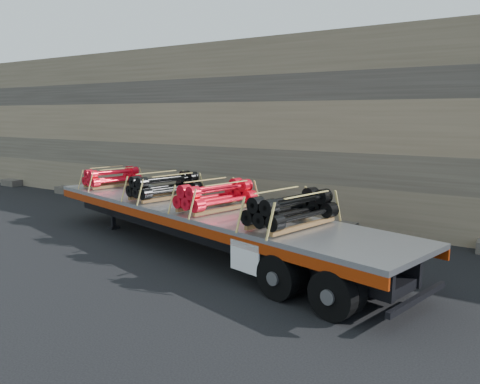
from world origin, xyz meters
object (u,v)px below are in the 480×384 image
(bundle_rear, at_px, (291,210))
(bundle_midrear, at_px, (216,196))
(trailer, at_px, (203,229))
(bundle_front, at_px, (112,178))
(bundle_midfront, at_px, (165,186))

(bundle_rear, bearing_deg, bundle_midrear, -180.00)
(trailer, bearing_deg, bundle_front, 180.00)
(bundle_midfront, distance_m, bundle_rear, 5.42)
(bundle_front, distance_m, bundle_midrear, 6.08)
(bundle_rear, bearing_deg, bundle_front, -180.00)
(trailer, height_order, bundle_rear, bundle_rear)
(bundle_midrear, bearing_deg, bundle_rear, 0.00)
(bundle_front, xyz_separation_m, bundle_midrear, (5.92, -1.42, 0.05))
(bundle_front, height_order, bundle_midrear, bundle_midrear)
(bundle_front, bearing_deg, trailer, -0.00)
(bundle_midfront, distance_m, bundle_midrear, 2.58)
(trailer, bearing_deg, bundle_midrear, 0.00)
(trailer, relative_size, bundle_rear, 5.83)
(bundle_front, relative_size, bundle_midrear, 0.87)
(bundle_front, relative_size, bundle_rear, 0.84)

